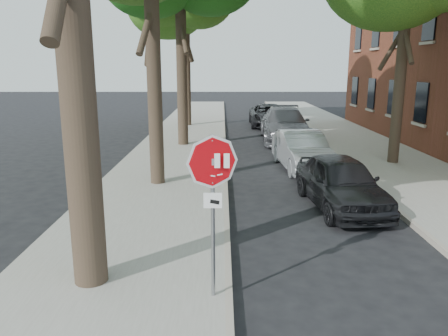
% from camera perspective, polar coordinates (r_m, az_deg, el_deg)
% --- Properties ---
extents(ground, '(120.00, 120.00, 0.00)m').
position_cam_1_polar(ground, '(7.38, 4.30, -16.99)').
color(ground, black).
rests_on(ground, ground).
extents(sidewalk_left, '(4.00, 55.00, 0.12)m').
position_cam_1_polar(sidewalk_left, '(18.82, -6.16, 1.90)').
color(sidewalk_left, gray).
rests_on(sidewalk_left, ground).
extents(sidewalk_right, '(4.00, 55.00, 0.12)m').
position_cam_1_polar(sidewalk_right, '(19.83, 19.08, 1.83)').
color(sidewalk_right, gray).
rests_on(sidewalk_right, ground).
extents(curb_left, '(0.12, 55.00, 0.13)m').
position_cam_1_polar(curb_left, '(18.72, 0.10, 1.93)').
color(curb_left, '#9E9384').
rests_on(curb_left, ground).
extents(curb_right, '(0.12, 55.00, 0.13)m').
position_cam_1_polar(curb_right, '(19.25, 13.31, 1.89)').
color(curb_right, '#9E9384').
rests_on(curb_right, ground).
extents(stop_sign, '(0.76, 0.34, 2.61)m').
position_cam_1_polar(stop_sign, '(6.58, -1.49, -2.32)').
color(stop_sign, gray).
rests_on(stop_sign, sidewalk_left).
extents(tree_far, '(5.29, 4.91, 9.33)m').
position_cam_1_polar(tree_far, '(27.78, -5.01, 20.35)').
color(tree_far, black).
rests_on(tree_far, sidewalk_left).
extents(car_a, '(2.02, 4.24, 1.40)m').
position_cam_1_polar(car_a, '(12.01, 15.01, -1.80)').
color(car_a, black).
rests_on(car_a, ground).
extents(car_b, '(1.80, 4.34, 1.40)m').
position_cam_1_polar(car_b, '(16.22, 10.15, 2.25)').
color(car_b, '#ACAFB4').
rests_on(car_b, ground).
extents(car_c, '(2.58, 5.80, 1.65)m').
position_cam_1_polar(car_c, '(22.39, 7.91, 5.63)').
color(car_c, '#515156').
rests_on(car_c, ground).
extents(car_d, '(2.39, 5.03, 1.38)m').
position_cam_1_polar(car_d, '(27.93, 5.83, 6.88)').
color(car_d, black).
rests_on(car_d, ground).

